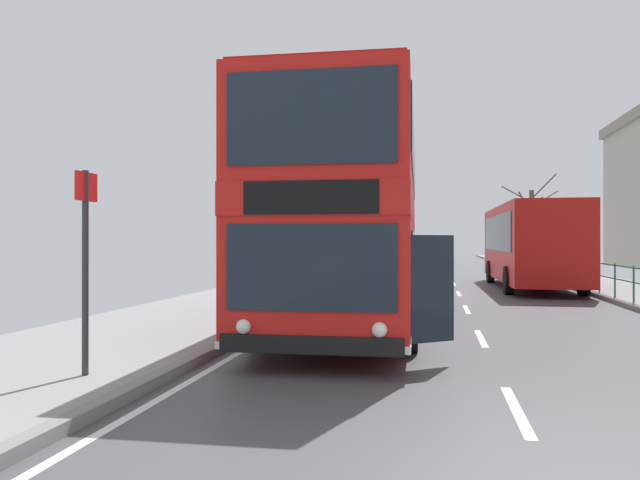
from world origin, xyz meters
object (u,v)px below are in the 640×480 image
Objects in this scene: double_decker_bus_main at (354,220)px; bare_tree_far_00 at (532,223)px; background_bus_far_lane at (530,244)px; bus_stop_sign_near at (86,249)px.

bare_tree_far_00 is (8.37, 29.78, 0.80)m from double_decker_bus_main.
bare_tree_far_00 reaches higher than double_decker_bus_main.
bare_tree_far_00 is at bearing 74.30° from double_decker_bus_main.
background_bus_far_lane is at bearing 64.19° from double_decker_bus_main.
double_decker_bus_main reaches higher than background_bus_far_lane.
background_bus_far_lane is (5.38, 11.12, -0.56)m from double_decker_bus_main.
bus_stop_sign_near is at bearing -112.31° from double_decker_bus_main.
double_decker_bus_main is at bearing -105.70° from bare_tree_far_00.
bus_stop_sign_near is 37.63m from bare_tree_far_00.
background_bus_far_lane is 3.80× the size of bus_stop_sign_near.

